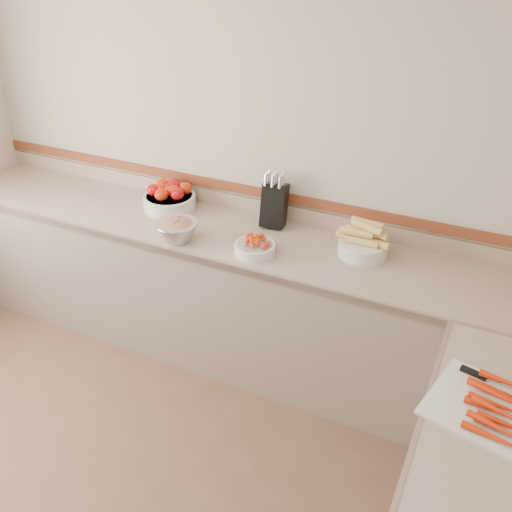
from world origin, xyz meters
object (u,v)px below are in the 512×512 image
at_px(knife_block, 274,204).
at_px(cutting_board, 496,410).
at_px(corn_bowl, 363,243).
at_px(rhubarb_bowl, 177,229).
at_px(tomato_bowl, 169,197).
at_px(cherry_tomato_bowl, 255,247).

relative_size(knife_block, cutting_board, 0.62).
height_order(corn_bowl, rhubarb_bowl, corn_bowl).
height_order(tomato_bowl, corn_bowl, corn_bowl).
xyz_separation_m(cherry_tomato_bowl, cutting_board, (1.35, -0.70, -0.02)).
height_order(knife_block, cherry_tomato_bowl, knife_block).
relative_size(corn_bowl, cutting_board, 0.55).
relative_size(cherry_tomato_bowl, corn_bowl, 0.75).
distance_m(tomato_bowl, cutting_board, 2.33).
bearing_deg(rhubarb_bowl, corn_bowl, 16.70).
bearing_deg(cherry_tomato_bowl, corn_bowl, 24.34).
bearing_deg(cherry_tomato_bowl, tomato_bowl, 158.85).
distance_m(tomato_bowl, cherry_tomato_bowl, 0.81).
distance_m(tomato_bowl, corn_bowl, 1.30).
relative_size(cherry_tomato_bowl, cutting_board, 0.41).
height_order(cherry_tomato_bowl, rhubarb_bowl, rhubarb_bowl).
relative_size(corn_bowl, rhubarb_bowl, 1.24).
distance_m(knife_block, tomato_bowl, 0.72).
xyz_separation_m(tomato_bowl, cutting_board, (2.11, -0.99, -0.06)).
bearing_deg(cutting_board, corn_bowl, 130.32).
bearing_deg(corn_bowl, rhubarb_bowl, -163.30).
bearing_deg(tomato_bowl, knife_block, 5.86).
height_order(tomato_bowl, rhubarb_bowl, tomato_bowl).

